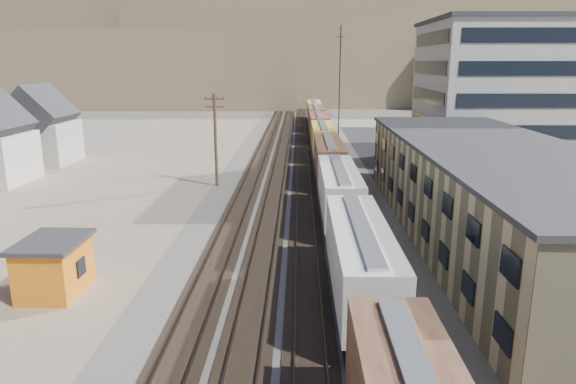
{
  "coord_description": "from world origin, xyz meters",
  "views": [
    {
      "loc": [
        0.45,
        -12.38,
        13.12
      ],
      "look_at": [
        -0.42,
        27.66,
        3.0
      ],
      "focal_mm": 32.0,
      "sensor_mm": 36.0,
      "label": 1
    }
  ],
  "objects_px": {
    "freight_train": "(326,147)",
    "maintenance_shed": "(54,266)",
    "utility_pole_north": "(215,138)",
    "parked_car_blue": "(489,171)"
  },
  "relations": [
    {
      "from": "freight_train",
      "to": "maintenance_shed",
      "type": "xyz_separation_m",
      "value": [
        -17.52,
        -36.77,
        -1.11
      ]
    },
    {
      "from": "freight_train",
      "to": "utility_pole_north",
      "type": "distance_m",
      "value": 15.96
    },
    {
      "from": "utility_pole_north",
      "to": "parked_car_blue",
      "type": "bearing_deg",
      "value": 10.27
    },
    {
      "from": "freight_train",
      "to": "maintenance_shed",
      "type": "relative_size",
      "value": 26.55
    },
    {
      "from": "maintenance_shed",
      "to": "parked_car_blue",
      "type": "height_order",
      "value": "maintenance_shed"
    },
    {
      "from": "parked_car_blue",
      "to": "maintenance_shed",
      "type": "bearing_deg",
      "value": 165.67
    },
    {
      "from": "freight_train",
      "to": "maintenance_shed",
      "type": "bearing_deg",
      "value": -115.48
    },
    {
      "from": "maintenance_shed",
      "to": "parked_car_blue",
      "type": "bearing_deg",
      "value": 41.58
    },
    {
      "from": "freight_train",
      "to": "parked_car_blue",
      "type": "distance_m",
      "value": 19.81
    },
    {
      "from": "utility_pole_north",
      "to": "maintenance_shed",
      "type": "relative_size",
      "value": 2.22
    }
  ]
}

